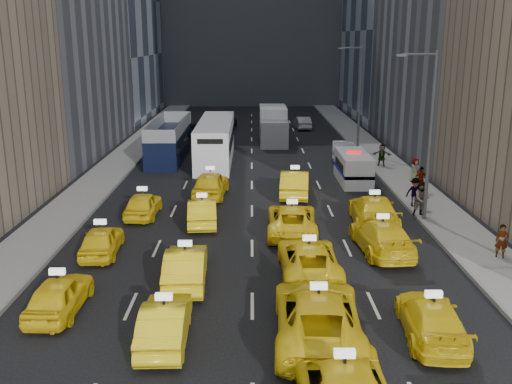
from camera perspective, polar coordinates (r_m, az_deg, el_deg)
ground at (r=19.74m, az=-0.37°, el=-13.88°), size 160.00×160.00×0.00m
sidewalk_west at (r=44.57m, az=-14.06°, el=2.36°), size 3.00×90.00×0.15m
sidewalk_east at (r=44.58m, az=13.21°, el=2.42°), size 3.00×90.00×0.15m
curb_west at (r=44.25m, az=-12.23°, el=2.40°), size 0.15×90.00×0.18m
curb_east at (r=44.26m, az=11.39°, el=2.45°), size 0.15×90.00×0.18m
streetlight_near at (r=31.03m, az=16.88°, el=5.85°), size 2.15×0.22×9.00m
streetlight_far at (r=50.33m, az=10.22°, el=9.59°), size 2.15×0.22×9.00m
taxi_4 at (r=21.94m, az=-19.06°, el=-9.68°), size 1.69×4.02×1.36m
taxi_5 at (r=19.16m, az=-9.09°, el=-12.73°), size 1.55×4.19×1.37m
taxi_6 at (r=19.12m, az=6.20°, el=-12.18°), size 3.06×6.12×1.66m
taxi_7 at (r=20.04m, az=17.13°, el=-12.01°), size 2.23×4.69×1.32m
taxi_8 at (r=26.99m, az=-15.19°, el=-4.69°), size 1.79×4.01×1.34m
taxi_9 at (r=23.21m, az=-7.04°, el=-7.35°), size 1.77×4.58×1.49m
taxi_10 at (r=23.90m, az=5.31°, el=-6.70°), size 2.46×5.19×1.43m
taxi_11 at (r=26.95m, az=12.47°, el=-4.35°), size 2.48×5.34×1.51m
taxi_12 at (r=32.11m, az=-11.23°, el=-1.24°), size 1.69×4.08×1.38m
taxi_13 at (r=30.31m, az=-5.40°, el=-1.98°), size 1.80×4.32×1.39m
taxi_14 at (r=28.86m, az=3.62°, el=-2.76°), size 2.66×5.33×1.45m
taxi_15 at (r=30.56m, az=11.69°, el=-1.87°), size 2.66×5.71×1.61m
taxi_16 at (r=35.52m, az=-4.57°, el=0.79°), size 2.28×4.88×1.62m
taxi_17 at (r=35.73m, az=3.89°, el=0.89°), size 2.17×5.04×1.62m
nypd_van at (r=39.56m, az=9.69°, el=2.36°), size 2.33×5.19×2.17m
double_decker at (r=47.41m, az=-8.65°, el=5.21°), size 3.84×11.02×3.14m
city_bus at (r=46.11m, az=-4.05°, el=5.12°), size 2.78×12.46×3.21m
box_truck at (r=54.02m, az=1.73°, el=6.67°), size 3.35×7.50×3.31m
misc_car_0 at (r=47.22m, az=8.64°, el=4.22°), size 2.26×4.92×1.56m
misc_car_1 at (r=57.33m, az=-6.33°, el=6.13°), size 2.92×5.27×1.40m
misc_car_2 at (r=63.10m, az=2.16°, el=7.10°), size 2.53×5.51×1.56m
misc_car_3 at (r=62.64m, az=-2.95°, el=7.09°), size 2.30×5.01×1.67m
misc_car_4 at (r=62.68m, az=4.67°, el=6.92°), size 1.70×4.20×1.36m
pedestrian_0 at (r=27.51m, az=23.37°, el=-4.52°), size 0.65×0.53×1.52m
pedestrian_1 at (r=32.31m, az=16.25°, el=-0.67°), size 1.01×0.66×1.93m
pedestrian_2 at (r=34.13m, az=15.60°, el=-0.02°), size 1.11×0.53×1.67m
pedestrian_3 at (r=37.58m, az=16.14°, el=1.25°), size 1.02×0.69×1.59m
pedestrian_4 at (r=40.01m, az=15.61°, el=2.13°), size 0.89×0.65×1.62m
pedestrian_5 at (r=44.55m, az=12.46°, el=3.64°), size 1.60×0.85×1.66m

